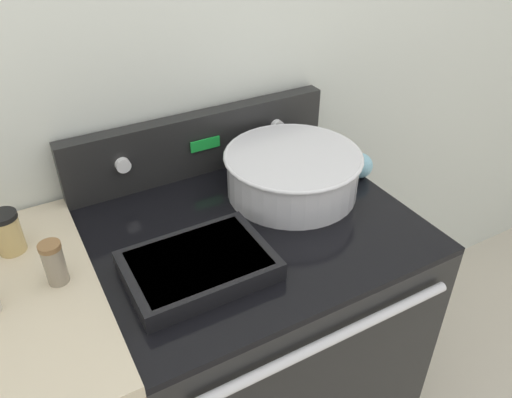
{
  "coord_description": "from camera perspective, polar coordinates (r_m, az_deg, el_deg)",
  "views": [
    {
      "loc": [
        -0.49,
        -0.56,
        1.71
      ],
      "look_at": [
        0.02,
        0.35,
        1.0
      ],
      "focal_mm": 35.0,
      "sensor_mm": 36.0,
      "label": 1
    }
  ],
  "objects": [
    {
      "name": "ladle",
      "position": [
        1.5,
        11.46,
        3.88
      ],
      "size": [
        0.07,
        0.29,
        0.07
      ],
      "color": "#7AB2C6",
      "rests_on": "stove_range"
    },
    {
      "name": "kitchen_wall",
      "position": [
        1.44,
        -7.88,
        15.01
      ],
      "size": [
        8.0,
        0.05,
        2.5
      ],
      "color": "silver",
      "rests_on": "ground_plane"
    },
    {
      "name": "spice_jar_brown_cap",
      "position": [
        1.15,
        -22.07,
        -6.78
      ],
      "size": [
        0.05,
        0.05,
        0.1
      ],
      "color": "gray",
      "rests_on": "side_counter"
    },
    {
      "name": "stove_range",
      "position": [
        1.61,
        -0.34,
        -16.34
      ],
      "size": [
        0.8,
        0.7,
        0.94
      ],
      "color": "black",
      "rests_on": "ground_plane"
    },
    {
      "name": "control_panel",
      "position": [
        1.47,
        -6.32,
        6.43
      ],
      "size": [
        0.8,
        0.07,
        0.18
      ],
      "color": "black",
      "rests_on": "stove_range"
    },
    {
      "name": "spice_jar_black_cap",
      "position": [
        1.28,
        -26.54,
        -3.43
      ],
      "size": [
        0.07,
        0.07,
        0.1
      ],
      "color": "tan",
      "rests_on": "side_counter"
    },
    {
      "name": "mixing_bowl",
      "position": [
        1.37,
        4.19,
        3.26
      ],
      "size": [
        0.38,
        0.38,
        0.12
      ],
      "color": "silver",
      "rests_on": "stove_range"
    },
    {
      "name": "casserole_dish",
      "position": [
        1.13,
        -6.58,
        -7.47
      ],
      "size": [
        0.32,
        0.23,
        0.05
      ],
      "color": "black",
      "rests_on": "stove_range"
    }
  ]
}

